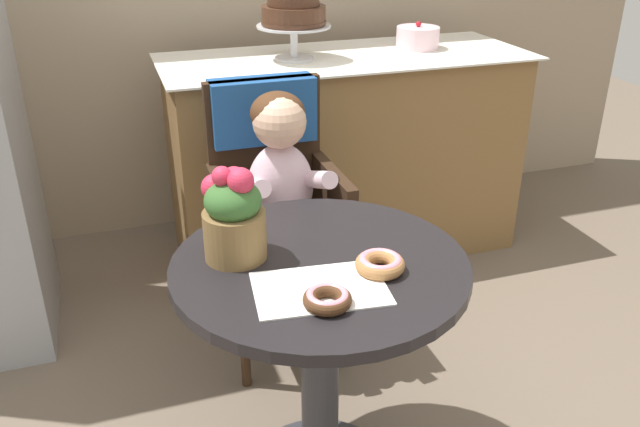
{
  "coord_description": "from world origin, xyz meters",
  "views": [
    {
      "loc": [
        -0.43,
        -1.3,
        1.51
      ],
      "look_at": [
        0.05,
        0.15,
        0.77
      ],
      "focal_mm": 37.12,
      "sensor_mm": 36.0,
      "label": 1
    }
  ],
  "objects_px": {
    "wicker_chair": "(271,175)",
    "donut_mid": "(380,263)",
    "donut_front": "(327,298)",
    "cafe_table": "(320,334)",
    "seated_child": "(283,182)",
    "flower_vase": "(233,214)",
    "tiered_cake_stand": "(293,8)",
    "round_layer_cake": "(418,38)"
  },
  "relations": [
    {
      "from": "wicker_chair",
      "to": "tiered_cake_stand",
      "type": "distance_m",
      "value": 0.77
    },
    {
      "from": "wicker_chair",
      "to": "seated_child",
      "type": "height_order",
      "value": "seated_child"
    },
    {
      "from": "seated_child",
      "to": "round_layer_cake",
      "type": "height_order",
      "value": "round_layer_cake"
    },
    {
      "from": "seated_child",
      "to": "round_layer_cake",
      "type": "relative_size",
      "value": 3.9
    },
    {
      "from": "round_layer_cake",
      "to": "wicker_chair",
      "type": "bearing_deg",
      "value": -144.19
    },
    {
      "from": "tiered_cake_stand",
      "to": "flower_vase",
      "type": "bearing_deg",
      "value": -112.74
    },
    {
      "from": "donut_front",
      "to": "donut_mid",
      "type": "xyz_separation_m",
      "value": [
        0.16,
        0.1,
        0.0
      ]
    },
    {
      "from": "cafe_table",
      "to": "round_layer_cake",
      "type": "height_order",
      "value": "round_layer_cake"
    },
    {
      "from": "cafe_table",
      "to": "flower_vase",
      "type": "bearing_deg",
      "value": 155.32
    },
    {
      "from": "donut_front",
      "to": "round_layer_cake",
      "type": "distance_m",
      "value": 1.8
    },
    {
      "from": "cafe_table",
      "to": "donut_front",
      "type": "bearing_deg",
      "value": -103.78
    },
    {
      "from": "donut_mid",
      "to": "flower_vase",
      "type": "relative_size",
      "value": 0.49
    },
    {
      "from": "cafe_table",
      "to": "tiered_cake_stand",
      "type": "bearing_deg",
      "value": 76.06
    },
    {
      "from": "wicker_chair",
      "to": "donut_front",
      "type": "relative_size",
      "value": 8.99
    },
    {
      "from": "seated_child",
      "to": "donut_front",
      "type": "xyz_separation_m",
      "value": [
        -0.12,
        -0.77,
        0.06
      ]
    },
    {
      "from": "wicker_chair",
      "to": "donut_mid",
      "type": "height_order",
      "value": "wicker_chair"
    },
    {
      "from": "wicker_chair",
      "to": "cafe_table",
      "type": "bearing_deg",
      "value": -95.85
    },
    {
      "from": "donut_mid",
      "to": "seated_child",
      "type": "bearing_deg",
      "value": 93.83
    },
    {
      "from": "seated_child",
      "to": "tiered_cake_stand",
      "type": "bearing_deg",
      "value": 70.59
    },
    {
      "from": "seated_child",
      "to": "flower_vase",
      "type": "bearing_deg",
      "value": -117.19
    },
    {
      "from": "wicker_chair",
      "to": "flower_vase",
      "type": "bearing_deg",
      "value": -111.75
    },
    {
      "from": "wicker_chair",
      "to": "seated_child",
      "type": "distance_m",
      "value": 0.16
    },
    {
      "from": "tiered_cake_stand",
      "to": "round_layer_cake",
      "type": "bearing_deg",
      "value": 3.7
    },
    {
      "from": "wicker_chair",
      "to": "tiered_cake_stand",
      "type": "relative_size",
      "value": 2.83
    },
    {
      "from": "flower_vase",
      "to": "round_layer_cake",
      "type": "distance_m",
      "value": 1.66
    },
    {
      "from": "cafe_table",
      "to": "donut_front",
      "type": "xyz_separation_m",
      "value": [
        -0.05,
        -0.19,
        0.23
      ]
    },
    {
      "from": "seated_child",
      "to": "donut_mid",
      "type": "distance_m",
      "value": 0.68
    },
    {
      "from": "wicker_chair",
      "to": "donut_front",
      "type": "height_order",
      "value": "wicker_chair"
    },
    {
      "from": "wicker_chair",
      "to": "tiered_cake_stand",
      "type": "xyz_separation_m",
      "value": [
        0.25,
        0.56,
        0.46
      ]
    },
    {
      "from": "donut_front",
      "to": "round_layer_cake",
      "type": "bearing_deg",
      "value": 58.31
    },
    {
      "from": "donut_front",
      "to": "flower_vase",
      "type": "height_order",
      "value": "flower_vase"
    },
    {
      "from": "donut_mid",
      "to": "round_layer_cake",
      "type": "distance_m",
      "value": 1.64
    },
    {
      "from": "wicker_chair",
      "to": "flower_vase",
      "type": "height_order",
      "value": "flower_vase"
    },
    {
      "from": "cafe_table",
      "to": "donut_mid",
      "type": "xyz_separation_m",
      "value": [
        0.12,
        -0.09,
        0.23
      ]
    },
    {
      "from": "donut_mid",
      "to": "round_layer_cake",
      "type": "height_order",
      "value": "round_layer_cake"
    },
    {
      "from": "donut_mid",
      "to": "donut_front",
      "type": "bearing_deg",
      "value": -149.06
    },
    {
      "from": "seated_child",
      "to": "donut_front",
      "type": "distance_m",
      "value": 0.78
    },
    {
      "from": "round_layer_cake",
      "to": "tiered_cake_stand",
      "type": "bearing_deg",
      "value": -176.3
    },
    {
      "from": "donut_front",
      "to": "donut_mid",
      "type": "relative_size",
      "value": 0.91
    },
    {
      "from": "donut_front",
      "to": "flower_vase",
      "type": "distance_m",
      "value": 0.32
    },
    {
      "from": "cafe_table",
      "to": "donut_front",
      "type": "relative_size",
      "value": 6.79
    },
    {
      "from": "cafe_table",
      "to": "flower_vase",
      "type": "distance_m",
      "value": 0.38
    }
  ]
}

